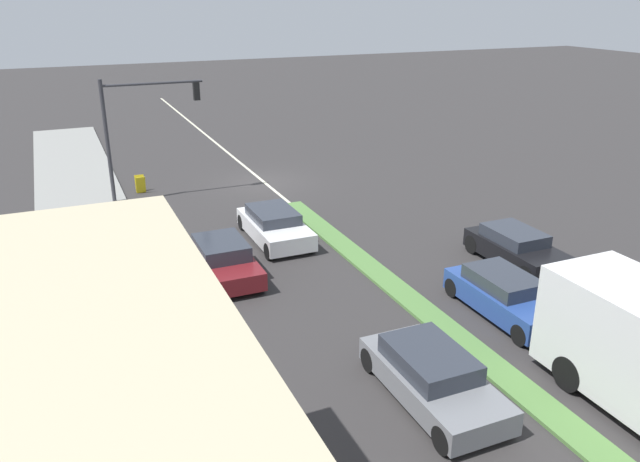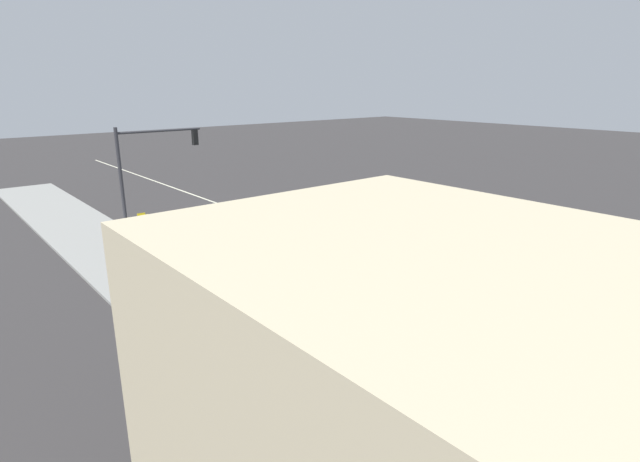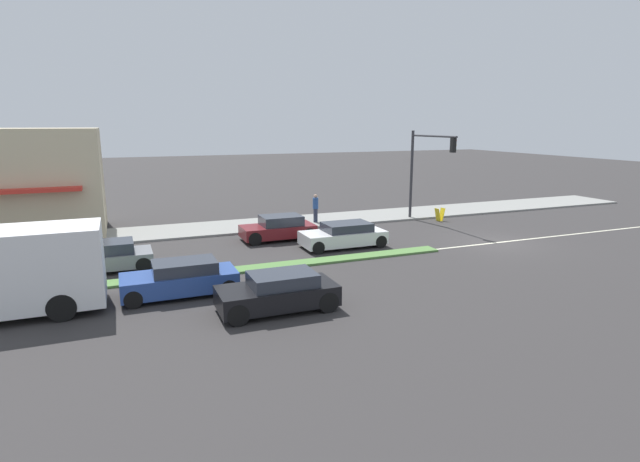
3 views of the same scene
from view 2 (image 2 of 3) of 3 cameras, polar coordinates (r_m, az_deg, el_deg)
The scene contains 11 objects.
ground_plane at distance 19.44m, azimuth 21.02°, elevation -8.21°, with size 160.00×160.00×0.00m, color #333030.
sidewalk_right at distance 12.82m, azimuth 1.62°, elevation -20.36°, with size 4.00×73.00×0.12m, color gray.
lane_marking_center at distance 31.54m, azimuth -8.55°, elevation 2.02°, with size 0.16×60.00×0.01m, color beige.
traffic_signal_main at distance 27.59m, azimuth -19.15°, elevation 7.51°, with size 4.59×0.34×5.60m.
pedestrian at distance 21.62m, azimuth -17.44°, elevation -2.41°, with size 0.34×0.34×1.75m.
warning_aframe_sign at distance 29.48m, azimuth -19.54°, elevation 1.08°, with size 0.45×0.53×0.84m.
suv_black at distance 25.36m, azimuth 18.15°, elevation -0.70°, with size 1.79×3.96×1.29m.
van_white at distance 23.89m, azimuth -3.09°, elevation -0.98°, with size 1.91×4.24×1.24m.
suv_grey at distance 16.90m, azimuth 21.11°, elevation -9.72°, with size 1.87×4.22×1.26m.
coupe_blue at distance 21.71m, azimuth 20.51°, elevation -3.82°, with size 1.74×4.08×1.28m.
sedan_maroon at distance 20.35m, azimuth -5.01°, elevation -4.08°, with size 1.88×3.90×1.31m.
Camera 2 is at (15.87, 26.14, 7.73)m, focal length 28.00 mm.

